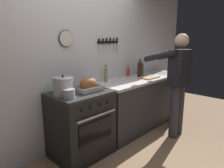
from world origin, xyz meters
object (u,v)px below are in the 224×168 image
Objects in this scene: bottle_wine_red at (139,69)px; bottle_vinegar at (106,75)px; roasting_pan at (89,85)px; stove at (81,124)px; person_cook at (178,79)px; bottle_olive_oil at (142,69)px; bottle_hot_sauce at (128,72)px; stock_pot at (63,86)px; cutting_board at (149,77)px; saucepan at (69,94)px.

bottle_wine_red is 1.21× the size of bottle_vinegar.
roasting_pan is 0.62m from bottle_vinegar.
roasting_pan reaches higher than stove.
roasting_pan is at bearing 78.87° from person_cook.
stove is 0.91m from bottle_vinegar.
bottle_hot_sauce is at bearing 160.90° from bottle_olive_oil.
roasting_pan is at bearing -10.23° from stock_pot.
cutting_board is 1.86× the size of bottle_hot_sauce.
roasting_pan is at bearing -174.75° from bottle_wine_red.
bottle_vinegar reaches higher than cutting_board.
bottle_wine_red is at bearing 7.25° from saucepan.
stock_pot is at bearing 81.72° from person_cook.
bottle_olive_oil is (0.16, 0.81, 0.06)m from person_cook.
person_cook is 4.72× the size of roasting_pan.
person_cook reaches higher than bottle_wine_red.
person_cook is 1.46m from roasting_pan.
bottle_olive_oil is at bearing 7.59° from roasting_pan.
roasting_pan is 1.35m from cutting_board.
bottle_hot_sauce is at bearing 4.52° from bottle_vinegar.
bottle_vinegar is at bearing 11.42° from stock_pot.
stove is 3.35× the size of bottle_olive_oil.
stove is 2.74× the size of bottle_wine_red.
saucepan is (-0.26, -0.14, 0.50)m from stove.
bottle_olive_oil reaches higher than stock_pot.
saucepan is 0.39× the size of cutting_board.
bottle_wine_red is (-0.02, 0.73, 0.09)m from person_cook.
cutting_board is at bearing 11.26° from person_cook.
person_cook is 11.82× the size of saucepan.
person_cook is 0.74m from bottle_wine_red.
bottle_hot_sauce is (-0.15, 0.36, 0.07)m from cutting_board.
bottle_vinegar is (-0.92, 0.05, 0.00)m from bottle_olive_oil.
roasting_pan is at bearing -172.41° from bottle_olive_oil.
saucepan is 1.88m from bottle_olive_oil.
bottle_vinegar is at bearing 23.68° from roasting_pan.
bottle_wine_red reaches higher than roasting_pan.
cutting_board is (1.47, -0.11, 0.46)m from stove.
person_cook is 0.92m from bottle_hot_sauce.
bottle_hot_sauce reaches higher than stove.
saucepan is 0.52× the size of bottle_vinegar.
roasting_pan reaches higher than saucepan.
bottle_olive_oil is at bearing 8.91° from saucepan.
bottle_olive_oil is at bearing 4.21° from stock_pot.
stock_pot is at bearing 81.09° from saucepan.
bottle_vinegar reaches higher than stove.
roasting_pan is 1.31× the size of bottle_olive_oil.
bottle_olive_oil is at bearing 2.54° from person_cook.
saucepan is 0.52× the size of bottle_olive_oil.
person_cook is 6.10× the size of bottle_vinegar.
person_cook is at bearing -17.04° from saucepan.
person_cook reaches higher than bottle_olive_oil.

